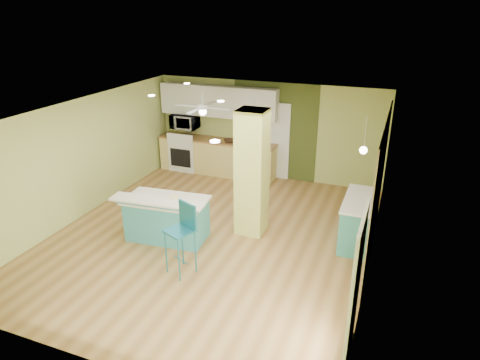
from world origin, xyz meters
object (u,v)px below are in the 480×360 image
peninsula (167,218)px  fruit_bowl (229,141)px  bar_stool (183,227)px  side_counter (358,220)px  canister (174,200)px

peninsula → fruit_bowl: 3.56m
bar_stool → fruit_bowl: size_ratio=4.33×
peninsula → bar_stool: bearing=-50.8°
bar_stool → fruit_bowl: (-0.99, 4.39, 0.13)m
side_counter → canister: canister is taller
side_counter → peninsula: bearing=-160.8°
bar_stool → side_counter: bar_stool is taller
peninsula → canister: size_ratio=10.72×
fruit_bowl → peninsula: bearing=-87.7°
peninsula → side_counter: bearing=14.0°
peninsula → side_counter: size_ratio=1.30×
bar_stool → canister: bearing=151.1°
peninsula → bar_stool: bar_stool is taller
peninsula → canister: canister is taller
peninsula → fruit_bowl: bearing=87.1°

